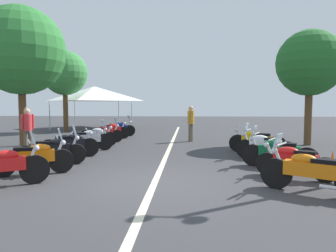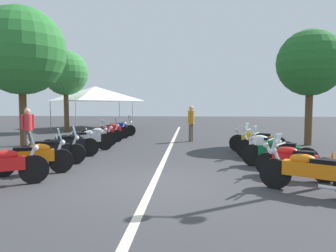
# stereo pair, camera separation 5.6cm
# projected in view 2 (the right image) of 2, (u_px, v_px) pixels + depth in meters

# --- Properties ---
(ground_plane) EXTENTS (80.00, 80.00, 0.00)m
(ground_plane) POSITION_uv_depth(u_px,v_px,m) (153.00, 183.00, 7.45)
(ground_plane) COLOR #38383A
(lane_centre_stripe) EXTENTS (25.15, 0.16, 0.01)m
(lane_centre_stripe) POSITION_uv_depth(u_px,v_px,m) (169.00, 149.00, 13.01)
(lane_centre_stripe) COLOR beige
(lane_centre_stripe) RESTS_ON ground_plane
(motorcycle_left_row_1) EXTENTS (1.05, 1.93, 1.21)m
(motorcycle_left_row_1) POSITION_uv_depth(u_px,v_px,m) (34.00, 157.00, 8.33)
(motorcycle_left_row_1) COLOR black
(motorcycle_left_row_1) RESTS_ON ground_plane
(motorcycle_left_row_2) EXTENTS (0.88, 1.98, 1.20)m
(motorcycle_left_row_2) POSITION_uv_depth(u_px,v_px,m) (52.00, 150.00, 9.66)
(motorcycle_left_row_2) COLOR black
(motorcycle_left_row_2) RESTS_ON ground_plane
(motorcycle_left_row_3) EXTENTS (0.93, 1.93, 1.01)m
(motorcycle_left_row_3) POSITION_uv_depth(u_px,v_px,m) (70.00, 144.00, 11.06)
(motorcycle_left_row_3) COLOR black
(motorcycle_left_row_3) RESTS_ON ground_plane
(motorcycle_left_row_4) EXTENTS (1.24, 1.99, 1.23)m
(motorcycle_left_row_4) POSITION_uv_depth(u_px,v_px,m) (86.00, 139.00, 12.43)
(motorcycle_left_row_4) COLOR black
(motorcycle_left_row_4) RESTS_ON ground_plane
(motorcycle_left_row_5) EXTENTS (1.03, 1.97, 1.00)m
(motorcycle_left_row_5) POSITION_uv_depth(u_px,v_px,m) (94.00, 136.00, 13.85)
(motorcycle_left_row_5) COLOR black
(motorcycle_left_row_5) RESTS_ON ground_plane
(motorcycle_left_row_6) EXTENTS (0.96, 1.92, 1.19)m
(motorcycle_left_row_6) POSITION_uv_depth(u_px,v_px,m) (103.00, 133.00, 15.27)
(motorcycle_left_row_6) COLOR black
(motorcycle_left_row_6) RESTS_ON ground_plane
(motorcycle_left_row_7) EXTENTS (1.12, 1.99, 1.00)m
(motorcycle_left_row_7) POSITION_uv_depth(u_px,v_px,m) (111.00, 130.00, 16.77)
(motorcycle_left_row_7) COLOR black
(motorcycle_left_row_7) RESTS_ON ground_plane
(motorcycle_left_row_8) EXTENTS (1.07, 1.91, 1.21)m
(motorcycle_left_row_8) POSITION_uv_depth(u_px,v_px,m) (119.00, 128.00, 18.11)
(motorcycle_left_row_8) COLOR black
(motorcycle_left_row_8) RESTS_ON ground_plane
(motorcycle_right_row_0) EXTENTS (1.28, 1.90, 1.23)m
(motorcycle_right_row_0) POSITION_uv_depth(u_px,v_px,m) (310.00, 171.00, 6.53)
(motorcycle_right_row_0) COLOR black
(motorcycle_right_row_0) RESTS_ON ground_plane
(motorcycle_right_row_1) EXTENTS (1.11, 1.77, 0.98)m
(motorcycle_right_row_1) POSITION_uv_depth(u_px,v_px,m) (294.00, 161.00, 7.86)
(motorcycle_right_row_1) COLOR black
(motorcycle_right_row_1) RESTS_ON ground_plane
(motorcycle_right_row_2) EXTENTS (1.03, 2.04, 1.22)m
(motorcycle_right_row_2) POSITION_uv_depth(u_px,v_px,m) (278.00, 152.00, 9.18)
(motorcycle_right_row_2) COLOR black
(motorcycle_right_row_2) RESTS_ON ground_plane
(motorcycle_right_row_3) EXTENTS (0.99, 1.90, 1.21)m
(motorcycle_right_row_3) POSITION_uv_depth(u_px,v_px,m) (264.00, 146.00, 10.63)
(motorcycle_right_row_3) COLOR black
(motorcycle_right_row_3) RESTS_ON ground_plane
(motorcycle_right_row_4) EXTENTS (1.11, 2.02, 1.02)m
(motorcycle_right_row_4) POSITION_uv_depth(u_px,v_px,m) (257.00, 141.00, 11.99)
(motorcycle_right_row_4) COLOR black
(motorcycle_right_row_4) RESTS_ON ground_plane
(traffic_cone_0) EXTENTS (0.36, 0.36, 0.61)m
(traffic_cone_0) POSITION_uv_depth(u_px,v_px,m) (332.00, 163.00, 8.46)
(traffic_cone_0) COLOR orange
(traffic_cone_0) RESTS_ON ground_plane
(bystander_0) EXTENTS (0.48, 0.32, 1.77)m
(bystander_0) POSITION_uv_depth(u_px,v_px,m) (191.00, 121.00, 15.62)
(bystander_0) COLOR brown
(bystander_0) RESTS_ON ground_plane
(bystander_2) EXTENTS (0.45, 0.35, 1.70)m
(bystander_2) POSITION_uv_depth(u_px,v_px,m) (28.00, 127.00, 12.12)
(bystander_2) COLOR brown
(bystander_2) RESTS_ON ground_plane
(roadside_tree_0) EXTENTS (2.95, 2.95, 5.18)m
(roadside_tree_0) POSITION_uv_depth(u_px,v_px,m) (310.00, 63.00, 14.08)
(roadside_tree_0) COLOR brown
(roadside_tree_0) RESTS_ON ground_plane
(roadside_tree_1) EXTENTS (2.98, 2.98, 5.42)m
(roadside_tree_1) POSITION_uv_depth(u_px,v_px,m) (66.00, 73.00, 21.00)
(roadside_tree_1) COLOR brown
(roadside_tree_1) RESTS_ON ground_plane
(roadside_tree_2) EXTENTS (3.86, 3.86, 6.14)m
(roadside_tree_2) POSITION_uv_depth(u_px,v_px,m) (21.00, 51.00, 13.84)
(roadside_tree_2) COLOR brown
(roadside_tree_2) RESTS_ON ground_plane
(event_tent) EXTENTS (5.41, 5.41, 3.20)m
(event_tent) POSITION_uv_depth(u_px,v_px,m) (95.00, 94.00, 24.06)
(event_tent) COLOR white
(event_tent) RESTS_ON ground_plane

